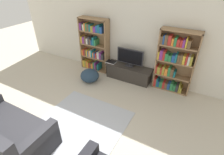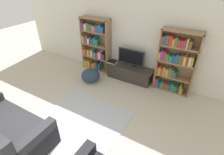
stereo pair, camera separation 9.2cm
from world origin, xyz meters
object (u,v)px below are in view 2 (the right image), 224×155
at_px(couch_left_sectional, 4,132).
at_px(television, 131,57).
at_px(bookshelf_right, 175,63).
at_px(beanbag_ottoman, 91,75).
at_px(tv_stand, 129,73).
at_px(laptop, 112,62).
at_px(bookshelf_left, 95,45).

bearing_deg(couch_left_sectional, television, 72.31).
height_order(bookshelf_right, beanbag_ottoman, bookshelf_right).
relative_size(tv_stand, couch_left_sectional, 0.80).
height_order(bookshelf_right, laptop, bookshelf_right).
xyz_separation_m(tv_stand, couch_left_sectional, (-1.11, -3.42, 0.07)).
xyz_separation_m(bookshelf_left, tv_stand, (1.34, -0.10, -0.63)).
relative_size(bookshelf_right, laptop, 5.50).
xyz_separation_m(couch_left_sectional, beanbag_ottoman, (0.09, 2.74, -0.10)).
bearing_deg(bookshelf_right, television, -177.39).
distance_m(couch_left_sectional, beanbag_ottoman, 2.74).
distance_m(bookshelf_left, television, 1.35).
height_order(television, laptop, television).
distance_m(tv_stand, laptop, 0.67).
distance_m(bookshelf_left, couch_left_sectional, 3.58).
relative_size(bookshelf_right, television, 2.10).
bearing_deg(television, bookshelf_left, 177.53).
height_order(bookshelf_left, tv_stand, bookshelf_left).
bearing_deg(bookshelf_right, beanbag_ottoman, -160.92).
relative_size(bookshelf_left, laptop, 5.50).
relative_size(bookshelf_right, beanbag_ottoman, 3.07).
distance_m(tv_stand, television, 0.52).
relative_size(bookshelf_left, bookshelf_right, 1.00).
xyz_separation_m(laptop, beanbag_ottoman, (-0.39, -0.67, -0.28)).
bearing_deg(beanbag_ottoman, bookshelf_right, 19.08).
height_order(bookshelf_left, television, bookshelf_left).
height_order(bookshelf_right, couch_left_sectional, bookshelf_right).
xyz_separation_m(bookshelf_right, couch_left_sectional, (-2.36, -3.52, -0.56)).
distance_m(bookshelf_right, television, 1.26).
xyz_separation_m(tv_stand, television, (0.00, 0.05, 0.52)).
bearing_deg(tv_stand, laptop, -178.82).
bearing_deg(laptop, tv_stand, 1.18).
bearing_deg(bookshelf_right, couch_left_sectional, -123.87).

